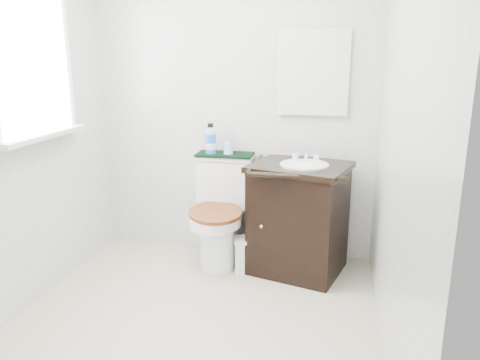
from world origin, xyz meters
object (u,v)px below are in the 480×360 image
at_px(toilet, 222,217).
at_px(trash_bin, 246,254).
at_px(cup, 228,148).
at_px(mouthwash_bottle, 211,140).
at_px(vanity, 299,216).

bearing_deg(toilet, trash_bin, -36.20).
bearing_deg(cup, mouthwash_bottle, -176.54).
height_order(trash_bin, mouthwash_bottle, mouthwash_bottle).
xyz_separation_m(toilet, vanity, (0.60, -0.06, 0.07)).
xyz_separation_m(trash_bin, cup, (-0.20, 0.28, 0.75)).
relative_size(toilet, trash_bin, 3.08).
relative_size(vanity, cup, 10.09).
xyz_separation_m(toilet, trash_bin, (0.23, -0.17, -0.22)).
bearing_deg(vanity, toilet, 174.01).
distance_m(vanity, trash_bin, 0.49).
bearing_deg(mouthwash_bottle, toilet, -44.05).
bearing_deg(toilet, mouthwash_bottle, 135.95).
distance_m(vanity, mouthwash_bottle, 0.89).
distance_m(vanity, cup, 0.75).
relative_size(vanity, mouthwash_bottle, 3.93).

